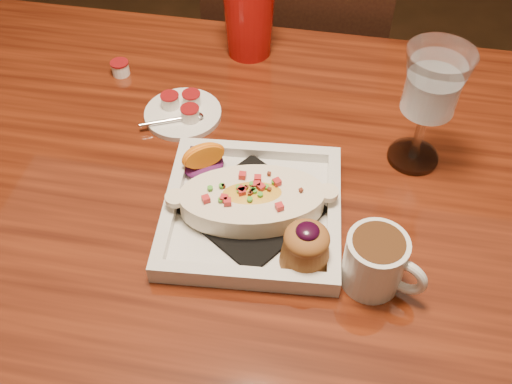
% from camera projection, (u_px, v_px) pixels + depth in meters
% --- Properties ---
extents(table, '(1.50, 0.90, 0.75)m').
position_uv_depth(table, '(248.00, 231.00, 0.93)').
color(table, maroon).
rests_on(table, floor).
extents(chair_far, '(0.42, 0.42, 0.93)m').
position_uv_depth(chair_far, '(296.00, 73.00, 1.45)').
color(chair_far, black).
rests_on(chair_far, floor).
extents(plate, '(0.27, 0.27, 0.08)m').
position_uv_depth(plate, '(257.00, 209.00, 0.80)').
color(plate, silver).
rests_on(plate, table).
extents(coffee_mug, '(0.11, 0.08, 0.08)m').
position_uv_depth(coffee_mug, '(377.00, 261.00, 0.72)').
color(coffee_mug, silver).
rests_on(coffee_mug, table).
extents(goblet, '(0.10, 0.10, 0.20)m').
position_uv_depth(goblet, '(432.00, 89.00, 0.80)').
color(goblet, silver).
rests_on(goblet, table).
extents(saucer, '(0.13, 0.13, 0.09)m').
position_uv_depth(saucer, '(182.00, 112.00, 0.97)').
color(saucer, silver).
rests_on(saucer, table).
extents(creamer_loose, '(0.03, 0.03, 0.03)m').
position_uv_depth(creamer_loose, '(120.00, 68.00, 1.04)').
color(creamer_loose, white).
rests_on(creamer_loose, table).
extents(red_tumbler, '(0.10, 0.10, 0.16)m').
position_uv_depth(red_tumbler, '(249.00, 14.00, 1.04)').
color(red_tumbler, '#B3100C').
rests_on(red_tumbler, table).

